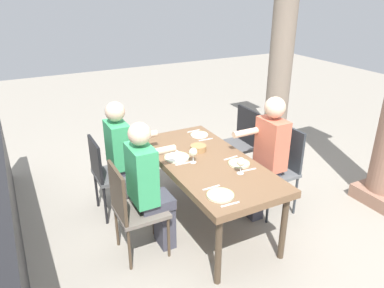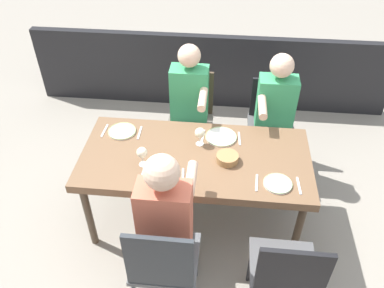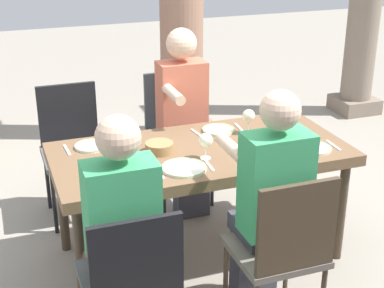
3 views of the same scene
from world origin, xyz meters
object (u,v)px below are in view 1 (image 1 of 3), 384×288
object	(u,v)px
chair_west_north	(239,140)
chair_mid_north	(279,164)
diner_guest_third	(149,185)
diner_man_white	(266,154)
wine_glass_2	(241,162)
chair_mid_south	(132,206)
diner_woman_green	(125,154)
wine_glass_1	(193,152)
plate_2	(239,163)
chair_west_south	(108,171)
bread_basket	(198,148)
stone_column_near	(281,56)
dining_table	(207,166)
plate_1	(177,157)
plate_0	(199,135)
plate_3	(220,195)

from	to	relation	value
chair_west_north	chair_mid_north	size ratio (longest dim) A/B	0.98
chair_west_north	diner_guest_third	distance (m)	1.72
chair_west_north	diner_man_white	xyz separation A→B (m)	(0.78, -0.20, 0.17)
wine_glass_2	chair_mid_north	bearing A→B (deg)	110.09
chair_mid_south	diner_woman_green	xyz separation A→B (m)	(-0.78, 0.20, 0.16)
diner_man_white	diner_guest_third	size ratio (longest dim) A/B	1.02
wine_glass_1	plate_2	bearing A→B (deg)	58.11
diner_man_white	wine_glass_1	bearing A→B (deg)	-100.31
chair_west_south	bread_basket	size ratio (longest dim) A/B	5.28
stone_column_near	plate_2	xyz separation A→B (m)	(1.64, -1.83, -0.64)
dining_table	plate_1	size ratio (longest dim) A/B	6.95
chair_west_south	wine_glass_1	bearing A→B (deg)	47.88
diner_guest_third	stone_column_near	bearing A→B (deg)	119.33
chair_west_north	plate_1	size ratio (longest dim) A/B	3.67
plate_0	plate_2	bearing A→B (deg)	-0.64
chair_west_north	chair_mid_south	bearing A→B (deg)	-65.28
stone_column_near	wine_glass_1	distance (m)	2.68
chair_mid_south	wine_glass_2	distance (m)	1.08
dining_table	chair_mid_south	world-z (taller)	chair_mid_south
chair_mid_north	dining_table	bearing A→B (deg)	-98.40
diner_man_white	wine_glass_2	size ratio (longest dim) A/B	8.27
dining_table	plate_0	distance (m)	0.67
plate_1	plate_3	size ratio (longest dim) A/B	1.10
chair_west_north	bread_basket	bearing A→B (deg)	-63.27
stone_column_near	plate_1	bearing A→B (deg)	-62.03
dining_table	diner_woman_green	size ratio (longest dim) A/B	1.40
chair_mid_south	plate_3	xyz separation A→B (m)	(0.52, 0.62, 0.22)
diner_man_white	chair_west_south	bearing A→B (deg)	-117.51
chair_mid_south	wine_glass_2	world-z (taller)	chair_mid_south
diner_woman_green	diner_guest_third	xyz separation A→B (m)	(0.78, -0.02, 0.02)
dining_table	diner_guest_third	world-z (taller)	diner_guest_third
dining_table	chair_west_south	bearing A→B (deg)	-127.85
plate_2	bread_basket	distance (m)	0.51
chair_west_south	stone_column_near	world-z (taller)	stone_column_near
chair_mid_north	plate_1	distance (m)	1.16
bread_basket	chair_mid_north	bearing A→B (deg)	65.24
stone_column_near	bread_basket	distance (m)	2.43
plate_2	plate_3	distance (m)	0.64
diner_guest_third	plate_2	xyz separation A→B (m)	(0.10, 0.92, 0.05)
dining_table	wine_glass_2	distance (m)	0.45
chair_mid_south	wine_glass_1	distance (m)	0.79
diner_woman_green	stone_column_near	bearing A→B (deg)	105.72
diner_guest_third	bread_basket	distance (m)	0.81
chair_mid_north	wine_glass_1	distance (m)	1.05
diner_woman_green	plate_2	xyz separation A→B (m)	(0.87, 0.89, 0.06)
chair_west_south	plate_3	xyz separation A→B (m)	(1.30, 0.61, 0.22)
chair_mid_north	plate_0	world-z (taller)	chair_mid_north
chair_mid_south	diner_man_white	world-z (taller)	diner_man_white
wine_glass_1	chair_west_south	bearing A→B (deg)	-132.12
diner_woman_green	plate_0	world-z (taller)	diner_woman_green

